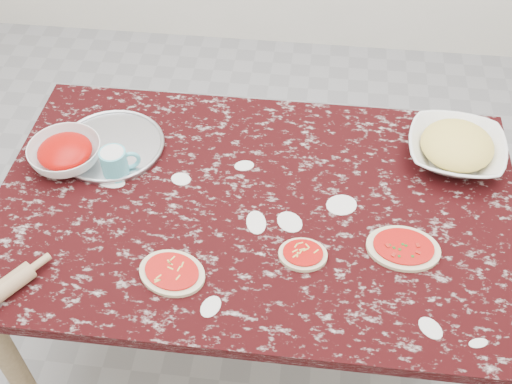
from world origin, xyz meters
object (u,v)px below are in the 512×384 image
Objects in this scene: worktable at (256,221)px; flour_mug at (116,163)px; pizza_tray at (112,146)px; cheese_bowl at (455,150)px; sauce_bowl at (66,154)px.

worktable is 13.29× the size of flour_mug.
flour_mug is (-0.45, 0.07, 0.13)m from worktable.
pizza_tray is 1.10× the size of cheese_bowl.
pizza_tray is 0.15m from sauce_bowl.
flour_mug is at bearing -65.63° from pizza_tray.
cheese_bowl is at bearing 4.06° from pizza_tray.
cheese_bowl is at bearing 10.48° from flour_mug.
sauce_bowl is 0.18m from flour_mug.
worktable is 5.19× the size of cheese_bowl.
sauce_bowl reaches higher than pizza_tray.
cheese_bowl reaches higher than worktable.
cheese_bowl is at bearing 7.53° from sauce_bowl.
flour_mug reaches higher than sauce_bowl.
flour_mug reaches higher than worktable.
cheese_bowl is 1.08m from flour_mug.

